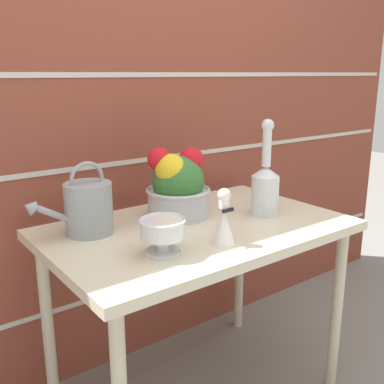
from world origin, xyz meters
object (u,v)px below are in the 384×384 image
object	(u,v)px
watering_can	(87,207)
figurine_vase	(224,222)
crystal_pedestal_bowl	(163,231)
glass_decanter	(265,185)
flower_planter	(177,186)

from	to	relation	value
watering_can	figurine_vase	distance (m)	0.48
crystal_pedestal_bowl	figurine_vase	xyz separation A→B (m)	(0.20, -0.05, 0.00)
crystal_pedestal_bowl	glass_decanter	xyz separation A→B (m)	(0.55, 0.10, 0.05)
flower_planter	figurine_vase	distance (m)	0.34
watering_can	crystal_pedestal_bowl	xyz separation A→B (m)	(0.11, -0.31, -0.02)
crystal_pedestal_bowl	flower_planter	size ratio (longest dim) A/B	0.54
flower_planter	glass_decanter	world-z (taller)	glass_decanter
watering_can	crystal_pedestal_bowl	world-z (taller)	watering_can
crystal_pedestal_bowl	watering_can	bearing A→B (deg)	108.63
glass_decanter	figurine_vase	size ratio (longest dim) A/B	2.00
flower_planter	glass_decanter	distance (m)	0.34
glass_decanter	figurine_vase	world-z (taller)	glass_decanter
crystal_pedestal_bowl	glass_decanter	world-z (taller)	glass_decanter
watering_can	crystal_pedestal_bowl	size ratio (longest dim) A/B	2.10
crystal_pedestal_bowl	figurine_vase	size ratio (longest dim) A/B	0.78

